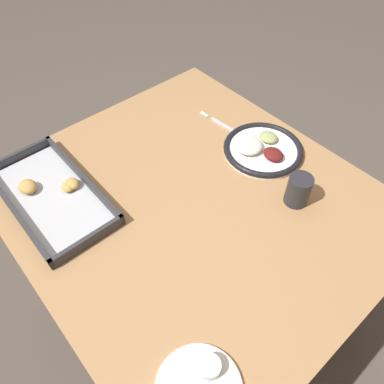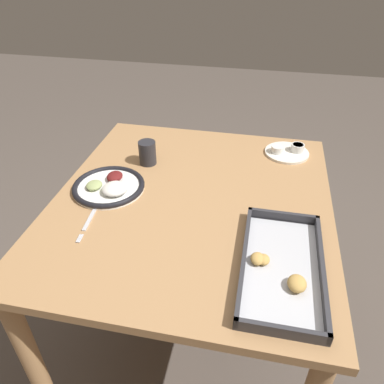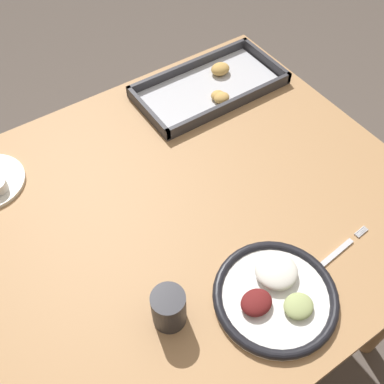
% 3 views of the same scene
% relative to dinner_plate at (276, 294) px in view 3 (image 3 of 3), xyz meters
% --- Properties ---
extents(ground_plane, '(8.00, 8.00, 0.00)m').
position_rel_dinner_plate_xyz_m(ground_plane, '(-0.00, 0.30, -0.79)').
color(ground_plane, '#564C44').
extents(dining_table, '(1.05, 0.95, 0.77)m').
position_rel_dinner_plate_xyz_m(dining_table, '(-0.00, 0.30, -0.13)').
color(dining_table, '#AD7F51').
rests_on(dining_table, ground_plane).
extents(dinner_plate, '(0.26, 0.26, 0.04)m').
position_rel_dinner_plate_xyz_m(dinner_plate, '(0.00, 0.00, 0.00)').
color(dinner_plate, white).
rests_on(dinner_plate, dining_table).
extents(fork, '(0.20, 0.03, 0.00)m').
position_rel_dinner_plate_xyz_m(fork, '(0.17, 0.00, -0.01)').
color(fork, silver).
rests_on(fork, dining_table).
extents(baking_tray, '(0.43, 0.22, 0.04)m').
position_rel_dinner_plate_xyz_m(baking_tray, '(0.27, 0.61, -0.00)').
color(baking_tray, '#333338').
rests_on(baking_tray, dining_table).
extents(drinking_cup, '(0.07, 0.07, 0.09)m').
position_rel_dinner_plate_xyz_m(drinking_cup, '(-0.20, 0.08, 0.03)').
color(drinking_cup, '#28282D').
rests_on(drinking_cup, dining_table).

